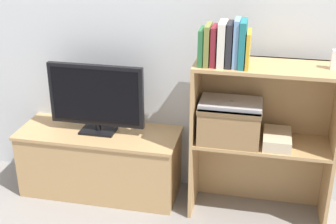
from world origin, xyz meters
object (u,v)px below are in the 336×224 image
(tv_stand, at_px, (100,161))
(storage_basket_left, at_px, (230,120))
(book_skyblue, at_px, (236,43))
(book_forest, at_px, (202,46))
(book_charcoal, at_px, (230,45))
(laptop, at_px, (231,103))
(tv, at_px, (96,97))
(book_olive, at_px, (208,45))
(baby_monitor, at_px, (336,59))
(magazine_stack, at_px, (277,139))
(book_maroon, at_px, (214,46))
(book_ivory, at_px, (222,44))
(book_teal, at_px, (243,44))
(book_mustard, at_px, (248,49))

(tv_stand, bearing_deg, storage_basket_left, -3.00)
(book_skyblue, bearing_deg, book_forest, 180.00)
(book_forest, distance_m, book_charcoal, 0.15)
(laptop, bearing_deg, tv, 177.11)
(laptop, bearing_deg, tv_stand, 177.00)
(book_forest, relative_size, book_charcoal, 0.84)
(book_olive, distance_m, book_skyblue, 0.15)
(book_skyblue, bearing_deg, tv, 174.24)
(baby_monitor, distance_m, magazine_stack, 0.55)
(book_olive, bearing_deg, storage_basket_left, 17.11)
(book_maroon, distance_m, storage_basket_left, 0.47)
(book_ivory, height_order, book_charcoal, book_ivory)
(book_maroon, xyz_separation_m, magazine_stack, (0.38, 0.03, -0.54))
(tv_stand, bearing_deg, tv, -90.00)
(book_forest, xyz_separation_m, book_skyblue, (0.18, 0.00, 0.03))
(book_charcoal, distance_m, laptop, 0.36)
(tv_stand, distance_m, book_teal, 1.24)
(baby_monitor, relative_size, storage_basket_left, 0.38)
(book_mustard, relative_size, storage_basket_left, 0.54)
(baby_monitor, bearing_deg, tv_stand, 178.80)
(book_mustard, xyz_separation_m, magazine_stack, (0.20, 0.03, -0.53))
(book_ivory, relative_size, book_mustard, 1.23)
(book_forest, relative_size, book_skyblue, 0.77)
(storage_basket_left, bearing_deg, book_skyblue, -74.10)
(laptop, bearing_deg, storage_basket_left, 0.00)
(book_olive, bearing_deg, book_forest, 180.00)
(book_ivory, xyz_separation_m, baby_monitor, (0.60, 0.06, -0.07))
(book_charcoal, relative_size, book_mustard, 1.22)
(book_forest, height_order, magazine_stack, book_forest)
(book_mustard, bearing_deg, book_skyblue, 180.00)
(tv, height_order, book_forest, book_forest)
(baby_monitor, bearing_deg, storage_basket_left, -178.40)
(book_maroon, relative_size, book_ivory, 0.90)
(book_maroon, distance_m, book_mustard, 0.18)
(book_skyblue, distance_m, book_mustard, 0.07)
(tv, bearing_deg, book_maroon, -6.67)
(baby_monitor, bearing_deg, book_charcoal, -174.06)
(tv, height_order, magazine_stack, tv)
(book_charcoal, xyz_separation_m, laptop, (0.02, 0.04, -0.35))
(tv, height_order, book_olive, book_olive)
(book_forest, xyz_separation_m, book_mustard, (0.25, 0.00, -0.00))
(storage_basket_left, bearing_deg, book_ivory, -145.74)
(book_olive, distance_m, storage_basket_left, 0.48)
(tv_stand, relative_size, book_olive, 4.65)
(book_olive, relative_size, book_charcoal, 0.94)
(book_forest, xyz_separation_m, storage_basket_left, (0.17, 0.04, -0.44))
(tv_stand, distance_m, book_maroon, 1.13)
(book_forest, distance_m, book_teal, 0.22)
(book_olive, relative_size, laptop, 0.63)
(book_skyblue, bearing_deg, book_olive, 180.00)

